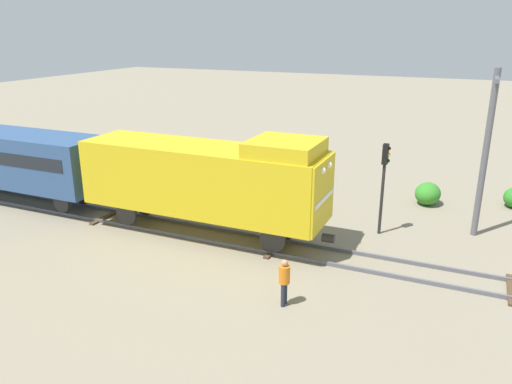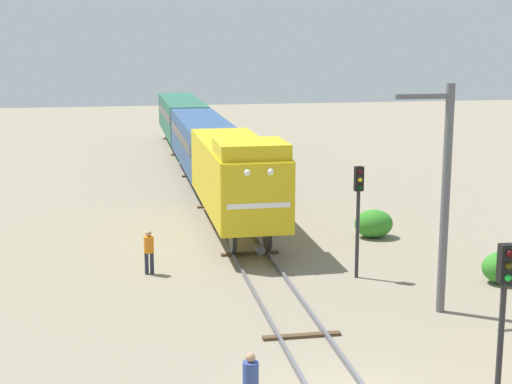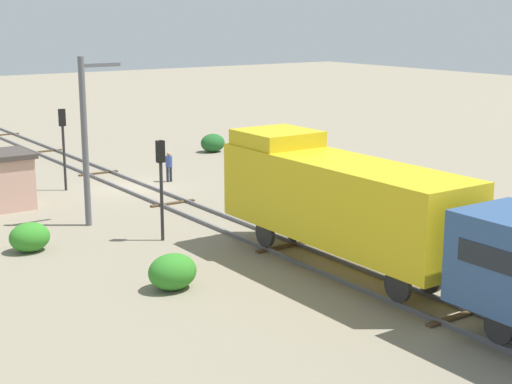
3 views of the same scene
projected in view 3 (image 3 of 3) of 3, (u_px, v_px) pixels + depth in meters
name	position (u px, v px, depth m)	size (l,w,h in m)	color
ground_plane	(132.00, 188.00, 42.52)	(163.54, 163.54, 0.00)	gray
railway_track	(132.00, 186.00, 42.51)	(2.40, 109.02, 0.16)	#595960
locomotive	(337.00, 197.00, 28.28)	(2.90, 11.60, 4.60)	gold
traffic_signal_near	(63.00, 134.00, 41.26)	(0.32, 0.34, 4.36)	#262628
traffic_signal_mid	(161.00, 172.00, 32.06)	(0.32, 0.34, 4.21)	#262628
worker_near_track	(169.00, 164.00, 43.82)	(0.38, 0.38, 1.70)	#262B38
worker_by_signal	(331.00, 201.00, 35.25)	(0.38, 0.38, 1.70)	#262B38
catenary_mast	(86.00, 137.00, 34.17)	(1.94, 0.28, 7.46)	#595960
bush_near	(30.00, 237.00, 31.04)	(1.62, 1.33, 1.18)	#328226
bush_far	(172.00, 272.00, 26.77)	(1.73, 1.41, 1.26)	#317F26
bush_back	(213.00, 143.00, 53.33)	(1.72, 1.40, 1.25)	#215B26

